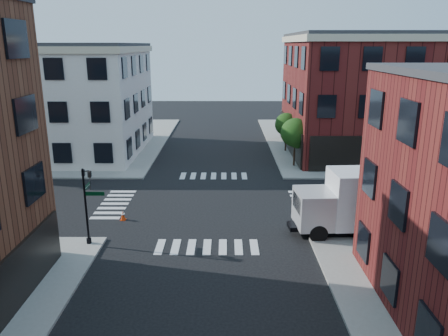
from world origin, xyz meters
TOP-DOWN VIEW (x-y plane):
  - ground at (0.00, 0.00)m, footprint 120.00×120.00m
  - sidewalk_ne at (21.00, 21.00)m, footprint 30.00×30.00m
  - sidewalk_nw at (-21.00, 21.00)m, footprint 30.00×30.00m
  - building_ne at (20.50, 16.00)m, footprint 25.00×16.00m
  - building_nw at (-19.00, 16.00)m, footprint 22.00×16.00m
  - tree_near at (7.56, 9.98)m, footprint 2.69×2.69m
  - tree_far at (7.56, 15.98)m, footprint 2.43×2.43m
  - signal_pole at (-6.72, -6.68)m, footprint 1.29×1.24m
  - box_truck at (9.73, -4.96)m, footprint 8.87×3.19m
  - traffic_cone at (-5.70, -3.01)m, footprint 0.36×0.36m

SIDE VIEW (x-z plane):
  - ground at x=0.00m, z-range 0.00..0.00m
  - sidewalk_ne at x=21.00m, z-range 0.00..0.15m
  - sidewalk_nw at x=-21.00m, z-range 0.00..0.15m
  - traffic_cone at x=-5.70m, z-range -0.01..0.63m
  - box_truck at x=9.73m, z-range 0.08..4.03m
  - signal_pole at x=-6.72m, z-range 0.56..5.16m
  - tree_far at x=7.56m, z-range 0.84..4.91m
  - tree_near at x=7.56m, z-range 0.91..5.41m
  - building_nw at x=-19.00m, z-range 0.00..11.00m
  - building_ne at x=20.50m, z-range 0.00..12.00m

